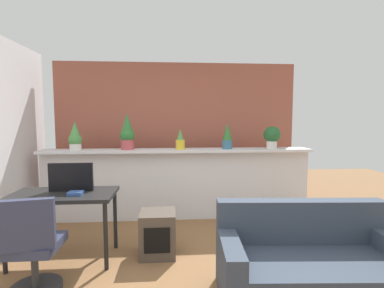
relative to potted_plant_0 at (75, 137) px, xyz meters
name	(u,v)px	position (x,y,z in m)	size (l,w,h in m)	color
divider_wall	(178,185)	(1.51, 0.06, -0.76)	(4.07, 0.16, 1.05)	silver
plant_shelf	(178,150)	(1.51, 0.02, -0.21)	(4.07, 0.37, 0.04)	silver
brick_wall_behind	(177,136)	(1.51, 0.66, -0.04)	(4.07, 0.10, 2.50)	#9E5442
potted_plant_0	(75,137)	(0.00, 0.00, 0.00)	(0.19, 0.19, 0.42)	silver
potted_plant_1	(127,133)	(0.75, 0.03, 0.06)	(0.22, 0.22, 0.54)	#B7474C
potted_plant_2	(180,141)	(1.54, -0.01, -0.06)	(0.14, 0.14, 0.31)	gold
potted_plant_3	(227,136)	(2.27, 0.00, 0.00)	(0.15, 0.15, 0.39)	#386B84
potted_plant_4	(272,136)	(2.96, 0.00, 0.00)	(0.26, 0.26, 0.35)	silver
desk	(63,201)	(0.23, -1.16, -0.62)	(1.10, 0.60, 0.75)	black
tv_monitor	(71,177)	(0.29, -1.08, -0.38)	(0.48, 0.04, 0.32)	black
office_chair	(32,255)	(0.21, -1.84, -0.90)	(0.48, 0.48, 0.91)	#262628
side_cube_shelf	(158,233)	(1.25, -1.12, -1.04)	(0.40, 0.41, 0.50)	#4C4238
book_on_desk	(75,193)	(0.39, -1.25, -0.52)	(0.15, 0.12, 0.04)	#2D4C8C
couch	(310,267)	(2.59, -2.03, -1.00)	(1.61, 0.86, 0.80)	#333D4C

